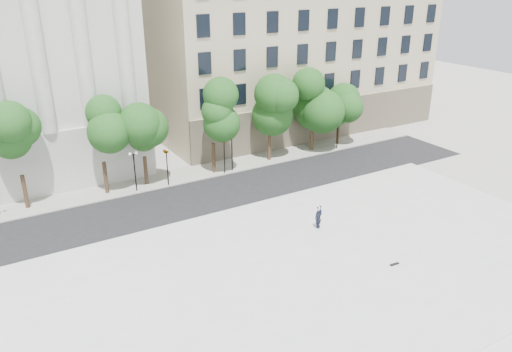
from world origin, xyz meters
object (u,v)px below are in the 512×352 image
at_px(traffic_light_west, 166,149).
at_px(person_lying, 318,225).
at_px(traffic_light_east, 224,140).
at_px(skateboard, 394,264).

height_order(traffic_light_west, person_lying, traffic_light_west).
height_order(traffic_light_east, skateboard, traffic_light_east).
distance_m(traffic_light_west, person_lying, 16.58).
bearing_deg(person_lying, skateboard, -87.70).
relative_size(traffic_light_west, person_lying, 2.30).
height_order(traffic_light_east, person_lying, traffic_light_east).
relative_size(person_lying, skateboard, 2.57).
bearing_deg(skateboard, traffic_light_west, 113.67).
xyz_separation_m(traffic_light_east, skateboard, (1.84, -21.85, -3.20)).
xyz_separation_m(traffic_light_west, person_lying, (6.67, -14.86, -3.07)).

